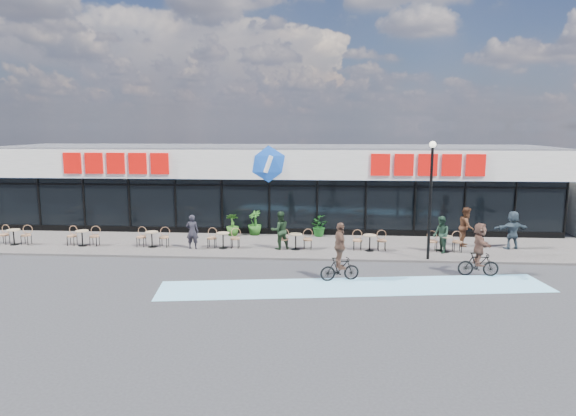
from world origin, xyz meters
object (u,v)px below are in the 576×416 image
(lamp_post, at_px, (431,190))
(potted_plant_mid, at_px, (233,224))
(potted_plant_left, at_px, (255,223))
(cyclist_a, at_px, (340,256))
(patron_left, at_px, (192,232))
(bistro_set_0, at_px, (15,235))
(cyclist_b, at_px, (479,251))
(pedestrian_c, at_px, (512,230))
(potted_plant_right, at_px, (318,226))
(pedestrian_b, at_px, (466,227))
(patron_right, at_px, (280,230))
(pedestrian_a, at_px, (441,235))

(lamp_post, distance_m, potted_plant_mid, 10.36)
(potted_plant_left, bearing_deg, cyclist_a, -60.54)
(potted_plant_mid, height_order, patron_left, patron_left)
(bistro_set_0, relative_size, cyclist_a, 0.70)
(potted_plant_left, xyz_separation_m, potted_plant_mid, (-1.12, -0.23, -0.06))
(potted_plant_left, bearing_deg, bistro_set_0, -164.94)
(potted_plant_left, bearing_deg, cyclist_b, -34.22)
(patron_left, relative_size, cyclist_a, 0.72)
(pedestrian_c, height_order, cyclist_a, cyclist_a)
(potted_plant_right, relative_size, pedestrian_c, 0.60)
(cyclist_a, xyz_separation_m, cyclist_b, (5.33, 0.97, 0.04))
(bistro_set_0, height_order, pedestrian_b, pedestrian_b)
(potted_plant_mid, height_order, cyclist_b, cyclist_b)
(cyclist_a, bearing_deg, pedestrian_c, 33.00)
(lamp_post, relative_size, potted_plant_left, 3.92)
(bistro_set_0, xyz_separation_m, potted_plant_right, (14.48, 2.91, 0.07))
(patron_right, xyz_separation_m, cyclist_b, (7.95, -3.45, 0.02))
(potted_plant_right, bearing_deg, pedestrian_a, -29.54)
(patron_right, distance_m, cyclist_b, 8.67)
(potted_plant_left, xyz_separation_m, pedestrian_b, (10.33, -1.78, 0.29))
(patron_left, bearing_deg, potted_plant_left, -127.36)
(potted_plant_left, relative_size, cyclist_a, 0.58)
(lamp_post, distance_m, pedestrian_a, 2.57)
(potted_plant_right, bearing_deg, pedestrian_c, -13.37)
(potted_plant_mid, bearing_deg, patron_left, -113.66)
(patron_left, bearing_deg, cyclist_b, 164.45)
(potted_plant_right, xyz_separation_m, cyclist_a, (0.91, -7.37, 0.33))
(bistro_set_0, height_order, pedestrian_a, pedestrian_a)
(bistro_set_0, relative_size, patron_right, 0.87)
(lamp_post, height_order, potted_plant_left, lamp_post)
(patron_left, height_order, pedestrian_c, pedestrian_c)
(potted_plant_right, distance_m, patron_left, 6.57)
(potted_plant_mid, bearing_deg, cyclist_b, -30.41)
(patron_right, bearing_deg, pedestrian_c, 162.53)
(patron_left, bearing_deg, bistro_set_0, -2.15)
(pedestrian_a, bearing_deg, lamp_post, -45.09)
(potted_plant_mid, bearing_deg, cyclist_a, -53.58)
(lamp_post, xyz_separation_m, potted_plant_mid, (-9.18, 4.16, -2.41))
(cyclist_a, height_order, cyclist_b, cyclist_a)
(lamp_post, xyz_separation_m, pedestrian_b, (2.27, 2.62, -2.05))
(potted_plant_mid, height_order, cyclist_a, cyclist_a)
(lamp_post, bearing_deg, potted_plant_mid, 155.59)
(pedestrian_a, height_order, pedestrian_c, pedestrian_c)
(lamp_post, relative_size, pedestrian_a, 3.02)
(potted_plant_mid, height_order, potted_plant_right, potted_plant_mid)
(pedestrian_a, bearing_deg, pedestrian_b, 123.02)
(potted_plant_left, bearing_deg, patron_left, -126.89)
(lamp_post, bearing_deg, cyclist_b, -54.61)
(bistro_set_0, height_order, cyclist_a, cyclist_a)
(potted_plant_right, distance_m, cyclist_b, 8.95)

